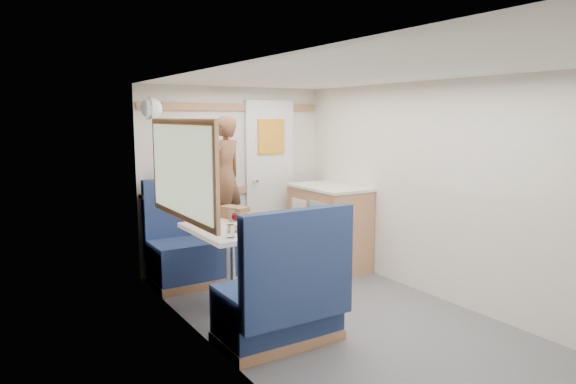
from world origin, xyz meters
TOP-DOWN VIEW (x-y plane):
  - floor at (0.00, 0.00)m, footprint 4.50×4.50m
  - ceiling at (0.00, 0.00)m, footprint 4.50×4.50m
  - wall_back at (0.00, 2.25)m, footprint 2.20×0.02m
  - wall_left at (-1.10, 0.00)m, footprint 0.02×4.50m
  - wall_right at (1.10, 0.00)m, footprint 0.02×4.50m
  - oak_trim_low at (0.00, 2.23)m, footprint 2.15×0.02m
  - oak_trim_high at (0.00, 2.23)m, footprint 2.15×0.02m
  - side_window at (-1.08, 1.00)m, footprint 0.04×1.30m
  - rear_door at (0.45, 2.22)m, footprint 0.62×0.12m
  - dinette_table at (-0.65, 1.00)m, footprint 0.62×0.92m
  - bench_far at (-0.65, 1.86)m, footprint 0.90×0.59m
  - bench_near at (-0.65, 0.14)m, footprint 0.90×0.59m
  - ledge at (-0.65, 2.12)m, footprint 0.90×0.14m
  - dome_light at (-1.04, 1.85)m, footprint 0.20×0.20m
  - galley_counter at (0.82, 1.55)m, footprint 0.57×0.92m
  - person at (-0.30, 1.86)m, footprint 0.53×0.44m
  - duffel_bag at (-0.56, 2.12)m, footprint 0.53×0.32m
  - tray at (-0.48, 0.79)m, footprint 0.36×0.40m
  - orange_fruit at (-0.55, 0.73)m, footprint 0.08×0.08m
  - cheese_block at (-0.65, 0.89)m, footprint 0.11×0.09m
  - wine_glass at (-0.68, 0.83)m, footprint 0.08×0.08m
  - tumbler_left at (-0.80, 0.67)m, footprint 0.06×0.06m
  - tumbler_mid at (-0.67, 1.36)m, footprint 0.07×0.07m
  - tumbler_right at (-0.51, 1.24)m, footprint 0.07×0.07m
  - beer_glass at (-0.43, 1.06)m, footprint 0.07×0.07m
  - pepper_grinder at (-0.57, 0.97)m, footprint 0.03×0.03m
  - salt_grinder at (-0.70, 1.14)m, footprint 0.03×0.03m
  - bread_loaf at (-0.43, 1.38)m, footprint 0.23×0.30m

SIDE VIEW (x-z plane):
  - floor at x=0.00m, z-range 0.00..0.00m
  - bench_far at x=-0.65m, z-range -0.22..0.83m
  - bench_near at x=-0.65m, z-range -0.22..0.83m
  - galley_counter at x=0.82m, z-range 0.01..0.93m
  - dinette_table at x=-0.65m, z-range 0.21..0.93m
  - tray at x=-0.48m, z-range 0.72..0.74m
  - cheese_block at x=-0.65m, z-range 0.74..0.77m
  - salt_grinder at x=-0.70m, z-range 0.72..0.80m
  - pepper_grinder at x=-0.57m, z-range 0.72..0.81m
  - beer_glass at x=-0.43m, z-range 0.72..0.82m
  - tumbler_left at x=-0.80m, z-range 0.72..0.82m
  - bread_loaf at x=-0.43m, z-range 0.72..0.83m
  - orange_fruit at x=-0.55m, z-range 0.74..0.81m
  - tumbler_right at x=-0.51m, z-range 0.72..0.83m
  - tumbler_mid at x=-0.67m, z-range 0.72..0.83m
  - wine_glass at x=-0.68m, z-range 0.76..0.93m
  - oak_trim_low at x=0.00m, z-range 0.81..0.89m
  - ledge at x=-0.65m, z-range 0.86..0.90m
  - rear_door at x=0.45m, z-range 0.04..1.90m
  - wall_back at x=0.00m, z-range 0.00..2.00m
  - wall_left at x=-1.10m, z-range 0.00..2.00m
  - wall_right at x=1.10m, z-range 0.00..2.00m
  - duffel_bag at x=-0.56m, z-range 0.90..1.14m
  - person at x=-0.30m, z-range 0.45..1.68m
  - side_window at x=-1.08m, z-range 0.89..1.61m
  - dome_light at x=-1.04m, z-range 1.65..1.85m
  - oak_trim_high at x=0.00m, z-range 1.74..1.82m
  - ceiling at x=0.00m, z-range 2.00..2.00m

